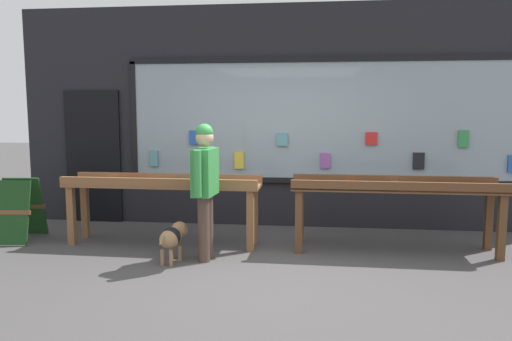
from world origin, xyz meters
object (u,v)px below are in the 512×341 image
(person_browsing, at_px, (205,182))
(small_dog, at_px, (173,237))
(display_table_left, at_px, (163,189))
(sandwich_board_sign, at_px, (18,209))
(display_table_right, at_px, (395,193))

(person_browsing, relative_size, small_dog, 2.80)
(display_table_left, bearing_deg, sandwich_board_sign, -178.71)
(small_dog, bearing_deg, display_table_right, -62.68)
(person_browsing, xyz_separation_m, small_dog, (-0.37, -0.13, -0.65))
(display_table_left, height_order, sandwich_board_sign, display_table_left)
(display_table_right, xyz_separation_m, small_dog, (-2.68, -0.76, -0.45))
(display_table_left, distance_m, small_dog, 0.95)
(small_dog, bearing_deg, display_table_left, 35.67)
(display_table_left, relative_size, small_dog, 4.48)
(display_table_left, xyz_separation_m, sandwich_board_sign, (-2.06, -0.05, -0.31))
(person_browsing, distance_m, sandwich_board_sign, 2.89)
(display_table_right, distance_m, sandwich_board_sign, 5.10)
(small_dog, relative_size, sandwich_board_sign, 0.69)
(display_table_left, xyz_separation_m, small_dog, (0.34, -0.77, -0.44))
(small_dog, height_order, sandwich_board_sign, sandwich_board_sign)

